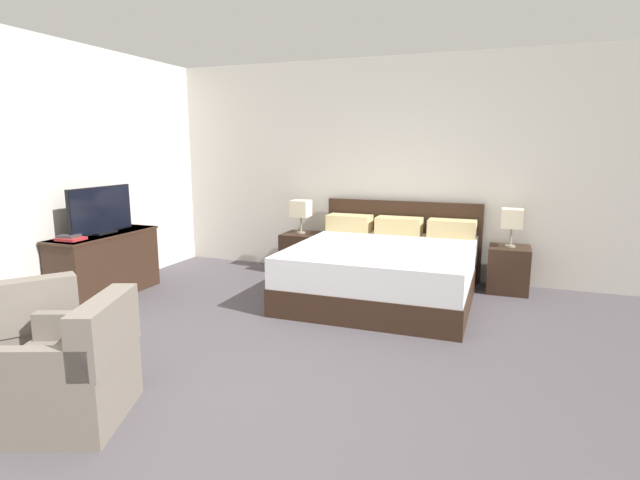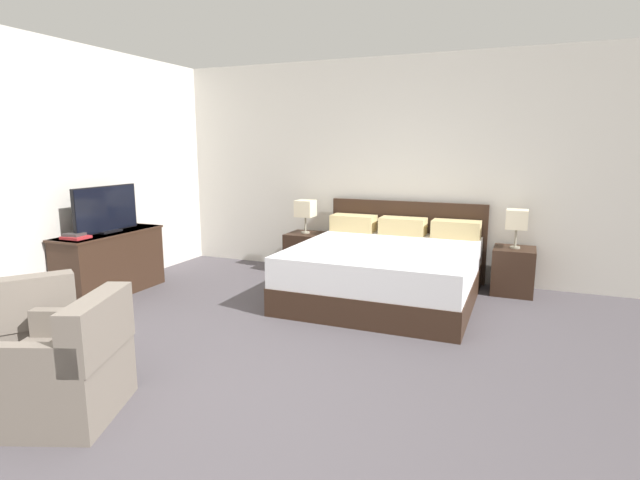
{
  "view_description": "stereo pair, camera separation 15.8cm",
  "coord_description": "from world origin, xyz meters",
  "px_view_note": "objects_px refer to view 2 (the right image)",
  "views": [
    {
      "loc": [
        1.53,
        -2.2,
        1.64
      ],
      "look_at": [
        -0.12,
        2.2,
        0.75
      ],
      "focal_mm": 28.0,
      "sensor_mm": 36.0,
      "label": 1
    },
    {
      "loc": [
        1.67,
        -2.14,
        1.64
      ],
      "look_at": [
        -0.12,
        2.2,
        0.75
      ],
      "focal_mm": 28.0,
      "sensor_mm": 36.0,
      "label": 2
    }
  ],
  "objects_px": {
    "table_lamp_left": "(305,209)",
    "dresser": "(111,262)",
    "nightstand_left": "(306,253)",
    "table_lamp_right": "(517,220)",
    "book_blue_cover": "(74,235)",
    "bed": "(386,270)",
    "armchair_by_window": "(23,334)",
    "tv": "(106,210)",
    "armchair_companion": "(65,371)",
    "book_red_cover": "(76,237)",
    "nightstand_right": "(513,271)"
  },
  "relations": [
    {
      "from": "armchair_by_window",
      "to": "table_lamp_right",
      "type": "bearing_deg",
      "value": 46.9
    },
    {
      "from": "bed",
      "to": "book_blue_cover",
      "type": "relative_size",
      "value": 11.18
    },
    {
      "from": "nightstand_left",
      "to": "book_blue_cover",
      "type": "xyz_separation_m",
      "value": [
        -1.63,
        -2.17,
        0.49
      ]
    },
    {
      "from": "bed",
      "to": "armchair_by_window",
      "type": "relative_size",
      "value": 2.11
    },
    {
      "from": "tv",
      "to": "armchair_companion",
      "type": "xyz_separation_m",
      "value": [
        1.71,
        -2.08,
        -0.66
      ]
    },
    {
      "from": "bed",
      "to": "nightstand_left",
      "type": "distance_m",
      "value": 1.46
    },
    {
      "from": "dresser",
      "to": "table_lamp_right",
      "type": "bearing_deg",
      "value": 22.66
    },
    {
      "from": "nightstand_left",
      "to": "tv",
      "type": "distance_m",
      "value": 2.47
    },
    {
      "from": "nightstand_left",
      "to": "nightstand_right",
      "type": "relative_size",
      "value": 1.0
    },
    {
      "from": "book_red_cover",
      "to": "nightstand_left",
      "type": "bearing_deg",
      "value": 53.51
    },
    {
      "from": "dresser",
      "to": "armchair_by_window",
      "type": "bearing_deg",
      "value": -62.79
    },
    {
      "from": "table_lamp_right",
      "to": "book_blue_cover",
      "type": "bearing_deg",
      "value": -152.56
    },
    {
      "from": "bed",
      "to": "table_lamp_left",
      "type": "relative_size",
      "value": 4.69
    },
    {
      "from": "nightstand_left",
      "to": "book_red_cover",
      "type": "xyz_separation_m",
      "value": [
        -1.6,
        -2.17,
        0.46
      ]
    },
    {
      "from": "table_lamp_right",
      "to": "armchair_companion",
      "type": "bearing_deg",
      "value": -122.69
    },
    {
      "from": "nightstand_left",
      "to": "armchair_companion",
      "type": "bearing_deg",
      "value": -88.5
    },
    {
      "from": "dresser",
      "to": "tv",
      "type": "height_order",
      "value": "tv"
    },
    {
      "from": "dresser",
      "to": "book_red_cover",
      "type": "bearing_deg",
      "value": -89.57
    },
    {
      "from": "armchair_companion",
      "to": "table_lamp_left",
      "type": "bearing_deg",
      "value": 91.5
    },
    {
      "from": "table_lamp_left",
      "to": "armchair_by_window",
      "type": "xyz_separation_m",
      "value": [
        -0.71,
        -3.49,
        -0.55
      ]
    },
    {
      "from": "table_lamp_left",
      "to": "table_lamp_right",
      "type": "height_order",
      "value": "same"
    },
    {
      "from": "table_lamp_left",
      "to": "dresser",
      "type": "height_order",
      "value": "table_lamp_left"
    },
    {
      "from": "dresser",
      "to": "armchair_by_window",
      "type": "height_order",
      "value": "armchair_by_window"
    },
    {
      "from": "tv",
      "to": "book_red_cover",
      "type": "distance_m",
      "value": 0.48
    },
    {
      "from": "table_lamp_right",
      "to": "book_red_cover",
      "type": "height_order",
      "value": "table_lamp_right"
    },
    {
      "from": "nightstand_right",
      "to": "armchair_companion",
      "type": "distance_m",
      "value": 4.54
    },
    {
      "from": "dresser",
      "to": "tv",
      "type": "xyz_separation_m",
      "value": [
        0.0,
        -0.01,
        0.58
      ]
    },
    {
      "from": "bed",
      "to": "book_red_cover",
      "type": "height_order",
      "value": "bed"
    },
    {
      "from": "table_lamp_left",
      "to": "armchair_companion",
      "type": "bearing_deg",
      "value": -88.5
    },
    {
      "from": "nightstand_right",
      "to": "book_blue_cover",
      "type": "height_order",
      "value": "book_blue_cover"
    },
    {
      "from": "tv",
      "to": "armchair_by_window",
      "type": "relative_size",
      "value": 0.9
    },
    {
      "from": "tv",
      "to": "book_red_cover",
      "type": "relative_size",
      "value": 3.55
    },
    {
      "from": "nightstand_left",
      "to": "tv",
      "type": "bearing_deg",
      "value": -132.64
    },
    {
      "from": "table_lamp_right",
      "to": "book_blue_cover",
      "type": "xyz_separation_m",
      "value": [
        -4.18,
        -2.17,
        -0.09
      ]
    },
    {
      "from": "nightstand_left",
      "to": "dresser",
      "type": "xyz_separation_m",
      "value": [
        -1.61,
        -1.74,
        0.1
      ]
    },
    {
      "from": "dresser",
      "to": "book_blue_cover",
      "type": "height_order",
      "value": "book_blue_cover"
    },
    {
      "from": "table_lamp_left",
      "to": "dresser",
      "type": "distance_m",
      "value": 2.41
    },
    {
      "from": "dresser",
      "to": "armchair_by_window",
      "type": "distance_m",
      "value": 1.97
    },
    {
      "from": "bed",
      "to": "book_blue_cover",
      "type": "distance_m",
      "value": 3.28
    },
    {
      "from": "table_lamp_right",
      "to": "book_red_cover",
      "type": "distance_m",
      "value": 4.69
    },
    {
      "from": "dresser",
      "to": "tv",
      "type": "relative_size",
      "value": 1.46
    },
    {
      "from": "dresser",
      "to": "book_blue_cover",
      "type": "xyz_separation_m",
      "value": [
        -0.02,
        -0.43,
        0.38
      ]
    },
    {
      "from": "nightstand_right",
      "to": "book_red_cover",
      "type": "distance_m",
      "value": 4.71
    },
    {
      "from": "table_lamp_right",
      "to": "book_red_cover",
      "type": "bearing_deg",
      "value": -152.44
    },
    {
      "from": "nightstand_left",
      "to": "armchair_companion",
      "type": "xyz_separation_m",
      "value": [
        0.1,
        -3.82,
        0.02
      ]
    },
    {
      "from": "nightstand_left",
      "to": "table_lamp_right",
      "type": "height_order",
      "value": "table_lamp_right"
    },
    {
      "from": "nightstand_right",
      "to": "armchair_companion",
      "type": "height_order",
      "value": "armchair_companion"
    },
    {
      "from": "dresser",
      "to": "book_red_cover",
      "type": "xyz_separation_m",
      "value": [
        0.0,
        -0.43,
        0.35
      ]
    },
    {
      "from": "nightstand_left",
      "to": "tv",
      "type": "xyz_separation_m",
      "value": [
        -1.6,
        -1.74,
        0.69
      ]
    },
    {
      "from": "table_lamp_right",
      "to": "tv",
      "type": "relative_size",
      "value": 0.5
    }
  ]
}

